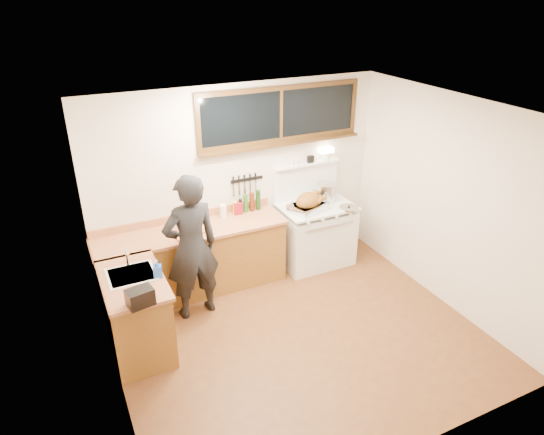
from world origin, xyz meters
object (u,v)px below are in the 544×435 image
vintage_stove (315,232)px  man (191,248)px  cutting_board (187,229)px  roast_turkey (308,203)px

vintage_stove → man: (-1.94, -0.45, 0.44)m
man → cutting_board: 0.42m
vintage_stove → roast_turkey: vintage_stove is taller
vintage_stove → cutting_board: size_ratio=3.73×
man → roast_turkey: size_ratio=3.24×
vintage_stove → man: bearing=-167.1°
cutting_board → roast_turkey: size_ratio=0.77×
man → vintage_stove: bearing=12.9°
man → roast_turkey: (1.75, 0.34, 0.09)m
man → roast_turkey: bearing=11.0°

